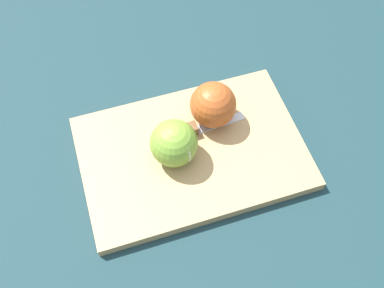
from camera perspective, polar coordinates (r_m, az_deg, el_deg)
ground_plane at (r=0.81m, az=-0.00°, el=-1.50°), size 4.00×4.00×0.00m
cutting_board at (r=0.80m, az=-0.00°, el=-1.13°), size 0.40×0.28×0.02m
apple_half_left at (r=0.75m, az=-2.20°, el=-0.11°), size 0.08×0.08×0.08m
apple_half_right at (r=0.80m, az=2.68°, el=4.99°), size 0.08×0.08×0.08m
knife at (r=0.80m, az=-0.91°, el=1.57°), size 0.16×0.02×0.02m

